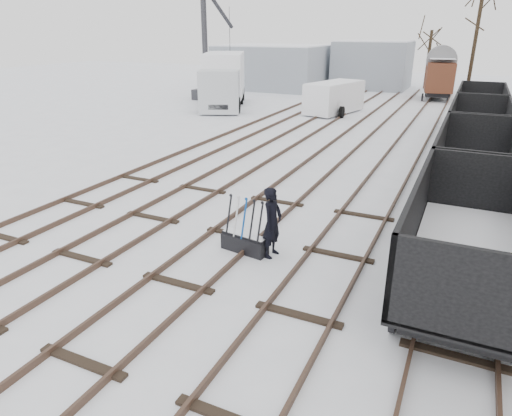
# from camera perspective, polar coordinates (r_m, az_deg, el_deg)

# --- Properties ---
(ground) EXTENTS (120.00, 120.00, 0.00)m
(ground) POSITION_cam_1_polar(r_m,az_deg,el_deg) (10.99, -9.71, -9.39)
(ground) COLOR white
(ground) RESTS_ON ground
(tracks) EXTENTS (13.90, 52.00, 0.16)m
(tracks) POSITION_cam_1_polar(r_m,az_deg,el_deg) (22.71, 10.19, 7.13)
(tracks) COLOR black
(tracks) RESTS_ON ground
(shed_left) EXTENTS (10.00, 8.00, 4.10)m
(shed_left) POSITION_cam_1_polar(r_m,az_deg,el_deg) (47.56, 2.16, 17.25)
(shed_left) COLOR #939CA6
(shed_left) RESTS_ON ground
(shed_right) EXTENTS (7.00, 6.00, 4.50)m
(shed_right) POSITION_cam_1_polar(r_m,az_deg,el_deg) (48.70, 14.36, 16.97)
(shed_right) COLOR #939CA6
(shed_right) RESTS_ON ground
(ground_frame) EXTENTS (1.35, 0.62, 1.49)m
(ground_frame) POSITION_cam_1_polar(r_m,az_deg,el_deg) (12.21, -1.43, -4.24)
(ground_frame) COLOR black
(ground_frame) RESTS_ON ground
(worker) EXTENTS (0.52, 0.73, 1.89)m
(worker) POSITION_cam_1_polar(r_m,az_deg,el_deg) (11.73, 2.04, -1.82)
(worker) COLOR black
(worker) RESTS_ON ground
(freight_wagon_a) EXTENTS (2.49, 6.23, 2.54)m
(freight_wagon_a) POSITION_cam_1_polar(r_m,az_deg,el_deg) (11.01, 24.84, -5.44)
(freight_wagon_a) COLOR black
(freight_wagon_a) RESTS_ON ground
(freight_wagon_b) EXTENTS (2.49, 6.23, 2.54)m
(freight_wagon_b) POSITION_cam_1_polar(r_m,az_deg,el_deg) (17.03, 25.53, 3.65)
(freight_wagon_b) COLOR black
(freight_wagon_b) RESTS_ON ground
(freight_wagon_c) EXTENTS (2.49, 6.23, 2.54)m
(freight_wagon_c) POSITION_cam_1_polar(r_m,az_deg,el_deg) (23.25, 25.86, 7.94)
(freight_wagon_c) COLOR black
(freight_wagon_c) RESTS_ON ground
(freight_wagon_d) EXTENTS (2.49, 6.23, 2.54)m
(freight_wagon_d) POSITION_cam_1_polar(r_m,az_deg,el_deg) (29.55, 26.06, 10.41)
(freight_wagon_d) COLOR black
(freight_wagon_d) RESTS_ON ground
(box_van_wagon) EXTENTS (2.90, 4.68, 3.37)m
(box_van_wagon) POSITION_cam_1_polar(r_m,az_deg,el_deg) (42.21, 21.93, 15.13)
(box_van_wagon) COLOR black
(box_van_wagon) RESTS_ON ground
(lorry) EXTENTS (4.96, 8.94, 3.89)m
(lorry) POSITION_cam_1_polar(r_m,az_deg,el_deg) (35.67, -4.17, 15.71)
(lorry) COLOR black
(lorry) RESTS_ON ground
(panel_van) EXTENTS (3.27, 5.26, 2.15)m
(panel_van) POSITION_cam_1_polar(r_m,az_deg,el_deg) (33.19, 9.75, 13.50)
(panel_van) COLOR white
(panel_van) RESTS_ON ground
(crane) EXTENTS (1.93, 5.49, 9.41)m
(crane) POSITION_cam_1_polar(r_m,az_deg,el_deg) (39.84, -6.12, 16.94)
(crane) COLOR #2C2C31
(crane) RESTS_ON ground
(tree_far_left) EXTENTS (0.30, 0.30, 5.46)m
(tree_far_left) POSITION_cam_1_polar(r_m,az_deg,el_deg) (49.93, 20.71, 16.95)
(tree_far_left) COLOR black
(tree_far_left) RESTS_ON ground
(tree_far_right) EXTENTS (0.30, 0.30, 8.44)m
(tree_far_right) POSITION_cam_1_polar(r_m,az_deg,el_deg) (43.59, 25.62, 17.76)
(tree_far_right) COLOR black
(tree_far_right) RESTS_ON ground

